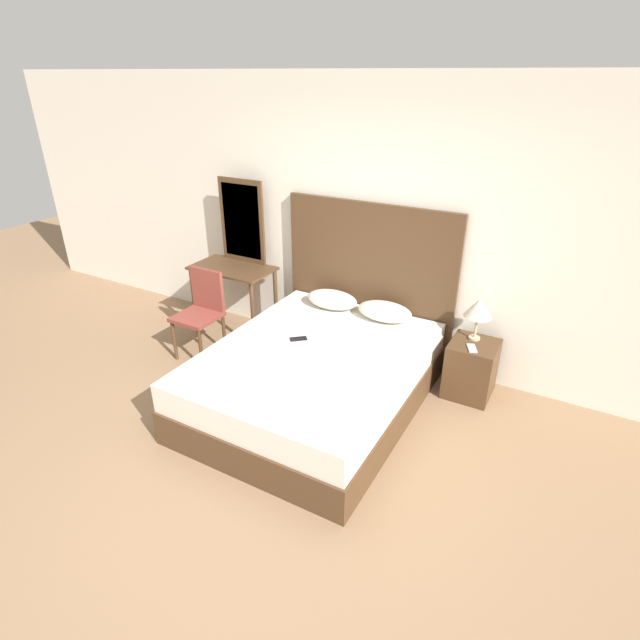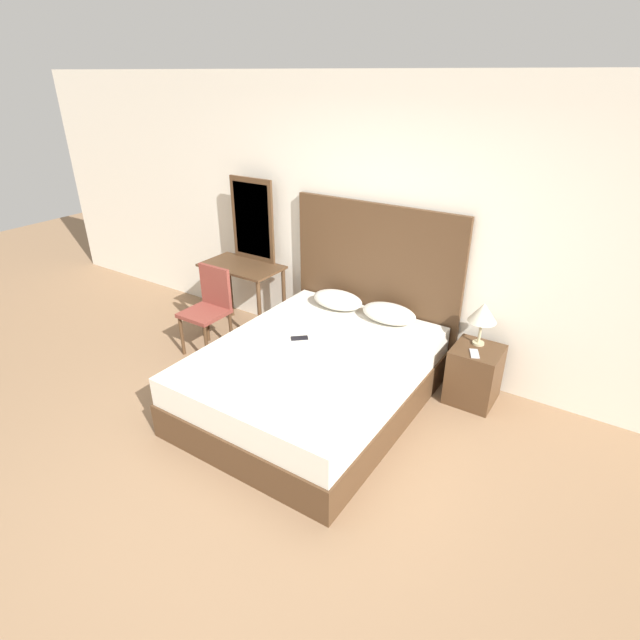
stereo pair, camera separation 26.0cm
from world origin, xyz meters
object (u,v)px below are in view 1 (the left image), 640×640
bed (314,379)px  nightstand (471,369)px  phone_on_bed (298,339)px  phone_on_nightstand (472,348)px  chair (202,308)px  table_lamp (479,308)px  vanity_desk (233,280)px

bed → nightstand: size_ratio=4.09×
phone_on_bed → phone_on_nightstand: 1.51m
phone_on_nightstand → chair: size_ratio=0.18×
table_lamp → phone_on_nightstand: 0.35m
bed → vanity_desk: vanity_desk is taller
nightstand → chair: 2.69m
bed → chair: 1.50m
phone_on_nightstand → chair: bearing=-169.2°
vanity_desk → chair: (-0.01, -0.51, -0.13)m
bed → chair: chair is taller
phone_on_bed → chair: (-1.24, 0.13, -0.04)m
vanity_desk → bed: bearing=-27.7°
chair → nightstand: bearing=13.0°
bed → nightstand: 1.43m
nightstand → vanity_desk: (-2.60, -0.09, 0.38)m
phone_on_nightstand → chair: 2.66m
phone_on_bed → table_lamp: 1.60m
table_lamp → nightstand: bearing=-71.4°
table_lamp → phone_on_bed: bearing=-148.6°
table_lamp → vanity_desk: bearing=-176.1°
nightstand → phone_on_nightstand: 0.29m
vanity_desk → chair: size_ratio=0.98×
nightstand → chair: size_ratio=0.58×
phone_on_nightstand → chair: chair is taller
nightstand → phone_on_nightstand: size_ratio=3.16×
phone_on_bed → table_lamp: table_lamp is taller
phone_on_bed → chair: 1.25m
vanity_desk → phone_on_bed: bearing=-27.8°
bed → chair: bearing=170.3°
phone_on_nightstand → nightstand: bearing=89.7°
table_lamp → phone_on_nightstand: table_lamp is taller
nightstand → vanity_desk: bearing=-178.0°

